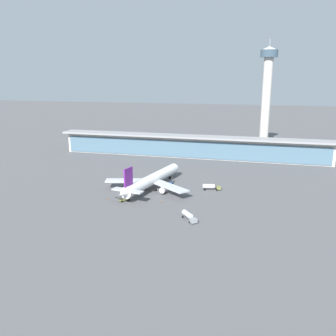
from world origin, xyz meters
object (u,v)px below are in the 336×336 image
Objects in this scene: service_truck_under_wing_grey at (189,216)px; safety_cone_charlie at (162,201)px; safety_cone_bravo at (125,198)px; service_truck_by_tail_olive at (211,187)px; airliner_on_stand at (152,180)px; safety_cone_alpha at (108,199)px; service_truck_near_nose_blue at (170,183)px; control_tower at (267,92)px; service_truck_mid_apron_olive at (124,199)px.

service_truck_under_wing_grey is 22.95m from safety_cone_charlie.
safety_cone_bravo and safety_cone_charlie have the same top height.
airliner_on_stand is at bearing -167.04° from service_truck_by_tail_olive.
airliner_on_stand reaches higher than safety_cone_bravo.
airliner_on_stand is 18.04m from safety_cone_bravo.
safety_cone_charlie is (23.69, 3.64, 0.00)m from safety_cone_alpha.
service_truck_near_nose_blue is 29.46m from safety_cone_bravo.
service_truck_under_wing_grey reaches higher than safety_cone_charlie.
control_tower is 112.48× the size of safety_cone_alpha.
service_truck_mid_apron_olive is 0.70× the size of service_truck_by_tail_olive.
service_truck_under_wing_grey is at bearing -66.79° from service_truck_near_nose_blue.
service_truck_near_nose_blue is 117.09m from control_tower.
safety_cone_charlie is (-41.64, -125.75, -42.49)m from control_tower.
service_truck_mid_apron_olive is at bearing -108.85° from airliner_on_stand.
service_truck_by_tail_olive is (34.37, 25.71, 0.90)m from service_truck_mid_apron_olive.
safety_cone_bravo is (-58.65, -125.66, -42.49)m from control_tower.
service_truck_under_wing_grey is 34.46m from service_truck_mid_apron_olive.
service_truck_by_tail_olive is at bearing 31.78° from safety_cone_alpha.
service_truck_by_tail_olive reaches higher than safety_cone_alpha.
service_truck_by_tail_olive is 113.76m from control_tower.
safety_cone_alpha is (-14.09, -19.55, -4.52)m from airliner_on_stand.
service_truck_mid_apron_olive is 8.84× the size of safety_cone_charlie.
control_tower reaches higher than service_truck_under_wing_grey.
airliner_on_stand reaches higher than service_truck_mid_apron_olive.
safety_cone_bravo is 17.01m from safety_cone_charlie.
safety_cone_bravo is at bearing -147.73° from service_truck_by_tail_olive.
service_truck_under_wing_grey is at bearing -93.88° from service_truck_by_tail_olive.
safety_cone_alpha is 7.65m from safety_cone_bravo.
safety_cone_alpha is (-41.86, -25.93, -1.39)m from service_truck_by_tail_olive.
control_tower is at bearing 79.62° from service_truck_under_wing_grey.
safety_cone_alpha is at bearing -150.85° from safety_cone_bravo.
service_truck_mid_apron_olive reaches higher than safety_cone_bravo.
safety_cone_alpha is at bearing -148.22° from service_truck_by_tail_olive.
safety_cone_charlie is (9.61, -15.91, -4.52)m from airliner_on_stand.
service_truck_mid_apron_olive is (-13.37, -29.32, 0.00)m from service_truck_near_nose_blue.
service_truck_mid_apron_olive is 16.57m from safety_cone_charlie.
safety_cone_alpha is (-39.20, 13.23, -1.39)m from service_truck_under_wing_grey.
service_truck_by_tail_olive is at bearing 32.27° from safety_cone_bravo.
airliner_on_stand is at bearing 71.15° from service_truck_mid_apron_olive.
service_truck_near_nose_blue is 46.55m from service_truck_under_wing_grey.
safety_cone_bravo is (-32.52, 16.95, -1.39)m from service_truck_under_wing_grey.
service_truck_by_tail_olive is 12.70× the size of safety_cone_charlie.
control_tower is (26.13, 142.61, 41.10)m from service_truck_under_wing_grey.
service_truck_under_wing_grey reaches higher than safety_cone_alpha.
service_truck_near_nose_blue is at bearing 65.49° from service_truck_mid_apron_olive.
control_tower is 139.11m from safety_cone_charlie.
safety_cone_bravo is (-14.18, -25.82, -0.49)m from service_truck_near_nose_blue.
service_truck_under_wing_grey is at bearing -22.98° from service_truck_mid_apron_olive.
service_truck_mid_apron_olive is 42.93m from service_truck_by_tail_olive.
service_truck_mid_apron_olive is 8.84× the size of safety_cone_bravo.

